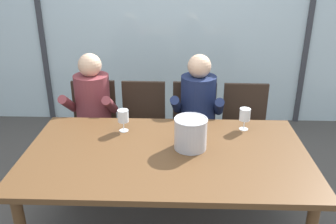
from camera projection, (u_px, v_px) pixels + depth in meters
ground at (170, 167)px, 3.72m from camera, size 14.00×14.00×0.00m
window_glass_panel at (173, 19)px, 4.33m from camera, size 7.16×0.03×2.60m
window_mullion_left at (40, 19)px, 4.36m from camera, size 0.06×0.06×2.60m
window_mullion_right at (310, 20)px, 4.26m from camera, size 0.06×0.06×2.60m
hillside_vineyard at (177, 2)px, 8.54m from camera, size 13.16×2.40×2.01m
dining_table at (166, 161)px, 2.53m from camera, size 1.96×1.11×0.75m
chair_near_curtain at (94, 120)px, 3.53m from camera, size 0.47×0.47×0.89m
chair_left_of_center at (143, 121)px, 3.52m from camera, size 0.45×0.45×0.89m
chair_center at (194, 122)px, 3.49m from camera, size 0.47×0.47×0.89m
chair_right_of_center at (245, 124)px, 3.46m from camera, size 0.45×0.45×0.89m
person_maroon_top at (91, 111)px, 3.31m from camera, size 0.47×0.62×1.21m
person_navy_polo at (197, 112)px, 3.28m from camera, size 0.49×0.63×1.21m
ice_bucket_primary at (191, 133)px, 2.51m from camera, size 0.23×0.23×0.23m
wine_glass_by_left_taster at (123, 117)px, 2.76m from camera, size 0.08×0.08×0.17m
wine_glass_near_bucket at (245, 115)px, 2.79m from camera, size 0.08×0.08×0.17m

